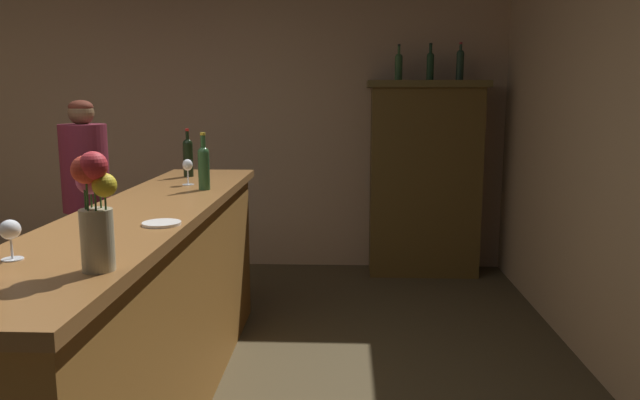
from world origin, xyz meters
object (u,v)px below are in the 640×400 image
at_px(wine_glass_front, 10,232).
at_px(display_bottle_midleft, 430,64).
at_px(bar_counter, 151,313).
at_px(wine_bottle_syrah, 204,165).
at_px(display_bottle_left, 399,65).
at_px(wine_glass_mid, 188,166).
at_px(display_cabinet, 425,175).
at_px(wine_bottle_chardonnay, 188,156).
at_px(flower_arrangement, 94,202).
at_px(display_bottle_center, 460,63).
at_px(patron_in_grey, 87,201).
at_px(cheese_plate, 162,223).

relative_size(wine_glass_front, display_bottle_midleft, 0.43).
relative_size(bar_counter, wine_bottle_syrah, 9.42).
bearing_deg(display_bottle_midleft, display_bottle_left, 180.00).
bearing_deg(wine_glass_front, wine_glass_mid, 85.10).
distance_m(bar_counter, display_cabinet, 3.07).
height_order(wine_bottle_chardonnay, flower_arrangement, flower_arrangement).
distance_m(wine_bottle_syrah, display_bottle_center, 2.73).
xyz_separation_m(wine_glass_mid, flower_arrangement, (0.19, -1.82, 0.10)).
bearing_deg(wine_bottle_chardonnay, wine_glass_mid, -76.03).
distance_m(display_cabinet, wine_glass_front, 3.93).
height_order(flower_arrangement, patron_in_grey, patron_in_grey).
relative_size(wine_bottle_syrah, wine_bottle_chardonnay, 1.03).
bearing_deg(wine_glass_front, bar_counter, 81.62).
bearing_deg(display_bottle_left, flower_arrangement, -108.63).
bearing_deg(display_cabinet, bar_counter, -123.06).
height_order(bar_counter, wine_bottle_chardonnay, wine_bottle_chardonnay).
height_order(display_cabinet, wine_bottle_chardonnay, display_cabinet).
bearing_deg(display_cabinet, display_bottle_center, 0.00).
bearing_deg(wine_glass_mid, wine_bottle_chardonnay, 103.97).
height_order(display_cabinet, display_bottle_midleft, display_bottle_midleft).
relative_size(wine_glass_front, wine_glass_mid, 0.86).
bearing_deg(flower_arrangement, display_cabinet, 67.85).
height_order(display_cabinet, wine_glass_front, display_cabinet).
relative_size(flower_arrangement, cheese_plate, 2.30).
height_order(bar_counter, flower_arrangement, flower_arrangement).
bearing_deg(wine_glass_mid, display_cabinet, 47.14).
xyz_separation_m(bar_counter, wine_bottle_syrah, (0.15, 0.59, 0.67)).
bearing_deg(wine_bottle_syrah, display_cabinet, 52.43).
bearing_deg(display_bottle_left, cheese_plate, -112.63).
relative_size(wine_bottle_syrah, flower_arrangement, 0.88).
distance_m(display_cabinet, flower_arrangement, 3.90).
bearing_deg(display_bottle_midleft, cheese_plate, -116.98).
bearing_deg(patron_in_grey, cheese_plate, 2.58).
height_order(display_bottle_left, patron_in_grey, display_bottle_left).
bearing_deg(display_bottle_center, wine_bottle_syrah, -132.25).
xyz_separation_m(wine_bottle_syrah, display_bottle_center, (1.78, 1.96, 0.66)).
distance_m(wine_glass_front, display_bottle_midleft, 3.99).
bearing_deg(cheese_plate, display_cabinet, 63.31).
bearing_deg(wine_glass_mid, cheese_plate, -80.95).
height_order(wine_bottle_chardonnay, display_bottle_left, display_bottle_left).
bearing_deg(bar_counter, display_bottle_left, 61.08).
relative_size(wine_bottle_chardonnay, wine_glass_front, 2.36).
xyz_separation_m(wine_bottle_syrah, wine_bottle_chardonnay, (-0.24, 0.56, -0.00)).
xyz_separation_m(wine_glass_front, flower_arrangement, (0.33, -0.11, 0.12)).
xyz_separation_m(wine_glass_front, cheese_plate, (0.33, 0.56, -0.09)).
height_order(wine_bottle_chardonnay, display_bottle_center, display_bottle_center).
bearing_deg(bar_counter, display_bottle_center, 52.84).
relative_size(bar_counter, patron_in_grey, 1.97).
bearing_deg(patron_in_grey, wine_bottle_syrah, 24.38).
xyz_separation_m(wine_bottle_chardonnay, display_bottle_center, (2.02, 1.40, 0.66)).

